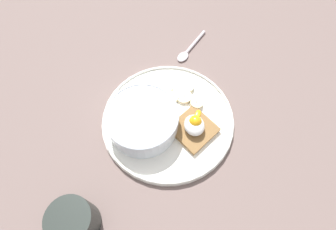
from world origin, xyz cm
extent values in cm
cube|color=#6E5C57|center=(0.00, 0.00, 1.00)|extent=(120.00, 120.00, 2.00)
cylinder|color=white|center=(0.00, 0.00, 2.50)|extent=(29.10, 29.10, 1.00)
torus|color=white|center=(0.00, 0.00, 3.30)|extent=(28.90, 28.90, 0.60)
cylinder|color=white|center=(-0.24, -5.56, 5.64)|extent=(14.99, 14.99, 5.28)
torus|color=white|center=(-0.24, -5.56, 8.28)|extent=(15.19, 15.19, 0.60)
cylinder|color=#B9697F|center=(-0.24, -5.56, 5.06)|extent=(13.59, 13.59, 3.72)
ellipsoid|color=#B9697F|center=(-0.24, -5.56, 6.72)|extent=(12.91, 12.91, 1.20)
ellipsoid|color=#97724E|center=(-1.58, -3.87, 6.99)|extent=(1.53, 1.30, 0.56)
ellipsoid|color=tan|center=(1.73, -2.53, 6.97)|extent=(1.43, 1.33, 0.52)
ellipsoid|color=#92604B|center=(-0.41, -5.48, 7.04)|extent=(1.45, 1.78, 0.66)
ellipsoid|color=tan|center=(-2.47, -4.46, 6.98)|extent=(1.13, 1.42, 0.53)
ellipsoid|color=#9C6145|center=(0.84, -6.16, 6.99)|extent=(1.32, 1.52, 0.55)
ellipsoid|color=tan|center=(-0.22, -3.96, 7.11)|extent=(1.67, 2.10, 0.79)
ellipsoid|color=tan|center=(-4.60, -3.77, 7.01)|extent=(1.00, 1.46, 0.60)
cube|color=olive|center=(4.22, 4.39, 4.04)|extent=(10.96, 10.96, 0.30)
cube|color=#B5844C|center=(4.22, 4.39, 3.57)|extent=(10.74, 10.74, 1.14)
ellipsoid|color=white|center=(4.22, 4.39, 5.56)|extent=(4.80, 4.21, 2.84)
sphere|color=#F1A315|center=(3.82, 4.67, 6.38)|extent=(2.68, 2.68, 2.68)
ellipsoid|color=#F1A315|center=(1.37, 6.40, 4.34)|extent=(2.46, 2.23, 0.36)
cylinder|color=beige|center=(-4.80, 2.74, 3.56)|extent=(3.37, 3.45, 1.40)
cylinder|color=#B2AF8B|center=(-4.80, 2.74, 3.98)|extent=(0.61, 0.62, 0.22)
cylinder|color=beige|center=(-1.55, 7.14, 3.70)|extent=(3.42, 3.52, 1.55)
cylinder|color=tan|center=(-1.55, 7.14, 4.32)|extent=(0.61, 0.62, 0.18)
cylinder|color=beige|center=(-7.49, 1.99, 3.54)|extent=(3.57, 3.64, 1.28)
cylinder|color=#BEAD8C|center=(-7.49, 1.99, 3.96)|extent=(0.64, 0.65, 0.20)
cylinder|color=beige|center=(-4.13, 5.14, 3.50)|extent=(4.99, 4.99, 1.07)
cylinder|color=tan|center=(-4.13, 5.14, 3.95)|extent=(0.90, 0.90, 0.15)
cylinder|color=beige|center=(-6.48, 6.80, 3.54)|extent=(4.29, 4.28, 1.20)
cylinder|color=#B8B391|center=(-6.48, 6.80, 4.02)|extent=(0.77, 0.77, 0.16)
cylinder|color=#282F2B|center=(15.45, -21.89, 5.79)|extent=(7.82, 7.82, 7.57)
cylinder|color=#3E201A|center=(15.45, -21.89, 8.66)|extent=(6.64, 6.64, 0.40)
cylinder|color=silver|center=(-19.52, 13.21, 2.40)|extent=(7.16, 8.83, 0.80)
ellipsoid|color=silver|center=(-16.26, 9.05, 2.40)|extent=(4.11, 4.31, 0.70)
camera|label=1|loc=(24.90, -7.76, 54.56)|focal=28.00mm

